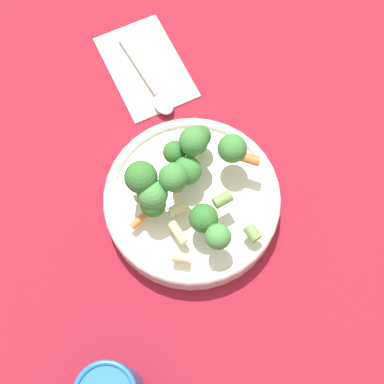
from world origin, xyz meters
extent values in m
plane|color=maroon|center=(0.00, 0.00, 0.00)|extent=(3.00, 3.00, 0.00)
cylinder|color=silver|center=(0.00, 0.00, 0.02)|extent=(0.23, 0.23, 0.03)
torus|color=silver|center=(0.00, 0.00, 0.03)|extent=(0.23, 0.23, 0.01)
cylinder|color=#8CB766|center=(-0.01, 0.02, 0.04)|extent=(0.01, 0.01, 0.01)
sphere|color=#3D8438|center=(-0.01, 0.02, 0.07)|extent=(0.04, 0.04, 0.04)
cylinder|color=#8CB766|center=(0.03, -0.06, 0.06)|extent=(0.01, 0.01, 0.01)
sphere|color=#479342|center=(0.03, -0.06, 0.07)|extent=(0.03, 0.03, 0.03)
cylinder|color=#8CB766|center=(0.05, 0.05, 0.06)|extent=(0.01, 0.01, 0.01)
sphere|color=#3D8438|center=(0.05, 0.05, 0.08)|extent=(0.04, 0.04, 0.04)
cylinder|color=#8CB766|center=(0.00, 0.05, 0.07)|extent=(0.01, 0.01, 0.01)
sphere|color=#3D8438|center=(0.00, 0.05, 0.09)|extent=(0.04, 0.04, 0.04)
cylinder|color=#8CB766|center=(-0.05, -0.02, 0.06)|extent=(0.01, 0.01, 0.02)
sphere|color=#479342|center=(-0.05, -0.02, 0.08)|extent=(0.04, 0.04, 0.04)
cylinder|color=#8CB766|center=(-0.05, -0.03, 0.05)|extent=(0.01, 0.01, 0.01)
sphere|color=#33722D|center=(-0.05, -0.03, 0.07)|extent=(0.03, 0.03, 0.03)
cylinder|color=#8CB766|center=(-0.02, 0.00, 0.07)|extent=(0.01, 0.01, 0.02)
sphere|color=#3D8438|center=(-0.02, 0.00, 0.10)|extent=(0.04, 0.04, 0.04)
cylinder|color=#8CB766|center=(-0.06, 0.00, 0.07)|extent=(0.01, 0.01, 0.01)
sphere|color=#33722D|center=(-0.06, 0.00, 0.09)|extent=(0.04, 0.04, 0.04)
cylinder|color=#8CB766|center=(-0.02, 0.05, 0.05)|extent=(0.01, 0.01, 0.01)
sphere|color=#33722D|center=(-0.02, 0.05, 0.06)|extent=(0.03, 0.03, 0.03)
cylinder|color=#8CB766|center=(0.02, -0.04, 0.05)|extent=(0.01, 0.01, 0.01)
sphere|color=#33722D|center=(0.02, -0.04, 0.07)|extent=(0.04, 0.04, 0.04)
cylinder|color=#8CB766|center=(0.01, 0.07, 0.05)|extent=(0.01, 0.01, 0.01)
sphere|color=#33722D|center=(0.01, 0.07, 0.06)|extent=(0.03, 0.03, 0.03)
cylinder|color=#729E4C|center=(0.00, 0.06, 0.06)|extent=(0.02, 0.03, 0.01)
cylinder|color=orange|center=(0.07, 0.04, 0.07)|extent=(0.03, 0.02, 0.01)
cylinder|color=#729E4C|center=(0.07, -0.05, 0.05)|extent=(0.02, 0.02, 0.01)
cylinder|color=#729E4C|center=(-0.01, 0.06, 0.05)|extent=(0.03, 0.02, 0.01)
cylinder|color=orange|center=(-0.06, -0.04, 0.05)|extent=(0.03, 0.03, 0.01)
cylinder|color=orange|center=(-0.06, 0.01, 0.06)|extent=(0.02, 0.03, 0.01)
cylinder|color=orange|center=(0.00, 0.07, 0.06)|extent=(0.03, 0.02, 0.01)
cylinder|color=beige|center=(-0.02, -0.05, 0.05)|extent=(0.03, 0.03, 0.01)
cylinder|color=#729E4C|center=(0.04, -0.02, 0.07)|extent=(0.03, 0.02, 0.01)
cylinder|color=beige|center=(-0.06, -0.01, 0.05)|extent=(0.03, 0.02, 0.01)
cylinder|color=beige|center=(-0.02, -0.02, 0.05)|extent=(0.03, 0.02, 0.01)
cylinder|color=beige|center=(-0.01, -0.08, 0.05)|extent=(0.02, 0.01, 0.01)
cylinder|color=orange|center=(-0.02, 0.01, 0.07)|extent=(0.02, 0.03, 0.01)
cube|color=beige|center=(-0.08, 0.21, 0.00)|extent=(0.17, 0.19, 0.01)
cylinder|color=silver|center=(-0.09, 0.21, 0.01)|extent=(0.07, 0.10, 0.01)
ellipsoid|color=silver|center=(-0.05, 0.15, 0.01)|extent=(0.04, 0.04, 0.01)
camera|label=1|loc=(0.01, -0.24, 0.67)|focal=50.00mm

